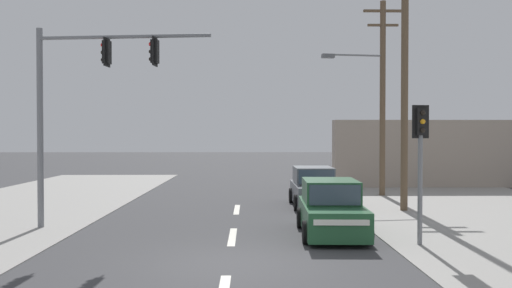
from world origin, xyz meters
The scene contains 10 objects.
ground_plane centered at (0.00, 0.00, 0.00)m, with size 140.00×140.00×0.00m, color #3A3A3D.
lane_dash_mid centered at (0.00, 3.00, 0.00)m, with size 0.20×2.40×0.01m, color silver.
lane_dash_far centered at (0.00, 8.00, 0.00)m, with size 0.20×2.40×0.01m, color silver.
utility_pole_midground_right centered at (6.17, 7.56, 5.56)m, with size 1.80×0.26×10.62m.
utility_pole_background_right centered at (6.45, 12.13, 4.82)m, with size 3.77×0.67×8.93m.
traffic_signal_mast centered at (-4.53, 4.25, 4.15)m, with size 5.27×0.69×6.00m.
pedestal_signal_right_kerb centered at (4.79, 1.84, 2.42)m, with size 0.44×0.30×3.56m.
shopfront_wall_far centered at (11.00, 16.00, 1.80)m, with size 12.00×1.00×3.60m, color #A39384.
hatchback_crossing_left centered at (2.76, 3.24, 0.70)m, with size 1.87×3.69×1.53m.
hatchback_oncoming_near centered at (3.01, 8.88, 0.70)m, with size 1.78×3.64×1.53m.
Camera 1 is at (0.46, -10.68, 2.81)m, focal length 35.00 mm.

